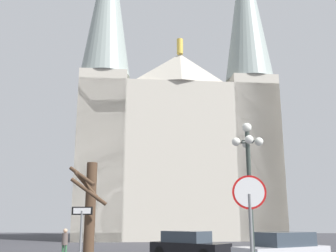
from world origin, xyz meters
TOP-DOWN VIEW (x-y plane):
  - cathedral at (0.05, 37.10)m, footprint 23.29×14.05m
  - stop_sign at (2.84, 1.89)m, footprint 0.81×0.10m
  - one_way_arrow_sign at (-1.68, 3.62)m, footprint 0.62×0.10m
  - street_lamp at (3.57, 6.64)m, footprint 1.15×1.15m
  - bare_tree at (-2.13, 6.31)m, footprint 1.49×0.98m
  - parked_car_near_black at (1.32, 15.63)m, footprint 4.68×4.11m
  - parked_car_far_silver at (5.71, 11.60)m, footprint 4.81×3.99m
  - pedestrian_walking at (-5.24, 13.66)m, footprint 0.32×0.32m

SIDE VIEW (x-z plane):
  - parked_car_near_black at x=1.32m, z-range -0.05..1.45m
  - parked_car_far_silver at x=5.71m, z-range -0.05..1.52m
  - pedestrian_walking at x=-5.24m, z-range 0.17..1.84m
  - one_way_arrow_sign at x=-1.68m, z-range 0.30..2.80m
  - bare_tree at x=-2.13m, z-range 0.13..4.29m
  - stop_sign at x=2.84m, z-range 0.65..3.84m
  - street_lamp at x=3.57m, z-range 0.72..6.38m
  - cathedral at x=0.05m, z-range -6.72..31.41m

